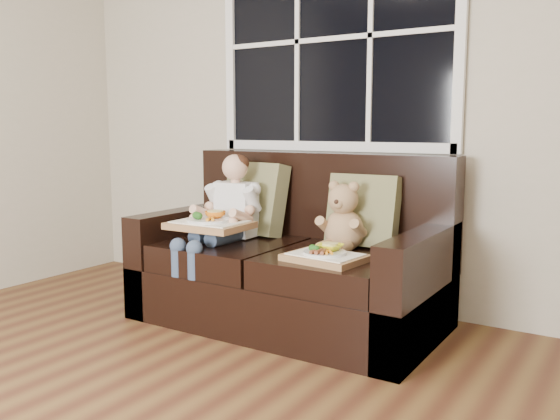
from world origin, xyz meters
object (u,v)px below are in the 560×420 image
Objects in this scene: tray_right at (326,255)px; teddy_bear at (343,221)px; loveseat at (294,267)px; tray_left at (210,223)px; child at (227,211)px.

teddy_bear is at bearing 107.29° from tray_right.
loveseat reaches higher than tray_left.
tray_left is 0.75m from tray_right.
teddy_bear reaches higher than tray_right.
loveseat is 3.85× the size of tray_left.
child is (-0.40, -0.11, 0.31)m from loveseat.
child reaches higher than tray_right.
loveseat is 4.15× the size of tray_right.
tray_left reaches higher than tray_right.
loveseat is 0.52m from child.
teddy_bear is (0.30, 0.02, 0.30)m from loveseat.
teddy_bear is 0.96× the size of tray_right.
loveseat is 4.35× the size of teddy_bear.
tray_left is 1.08× the size of tray_right.
tray_left is (-0.68, -0.30, -0.03)m from teddy_bear.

